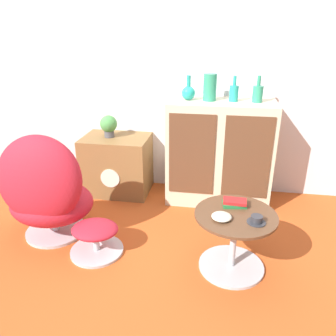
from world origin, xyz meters
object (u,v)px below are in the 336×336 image
(ottoman, at_px, (95,235))
(vase_inner_right, at_px, (234,93))
(vase_leftmost, at_px, (188,92))
(bowl, at_px, (222,217))
(sideboard, at_px, (219,152))
(egg_chair, at_px, (46,192))
(tv_console, at_px, (117,165))
(vase_inner_left, at_px, (210,87))
(teacup, at_px, (257,220))
(potted_plant, at_px, (109,125))
(book_stack, at_px, (235,203))
(vase_rightmost, at_px, (258,93))
(coffee_table, at_px, (234,238))

(ottoman, relative_size, vase_inner_right, 1.80)
(vase_leftmost, xyz_separation_m, bowl, (0.34, -1.10, -0.58))
(sideboard, xyz_separation_m, egg_chair, (-1.29, -0.87, -0.09))
(tv_console, height_order, vase_inner_left, vase_inner_left)
(vase_inner_left, distance_m, teacup, 1.32)
(potted_plant, distance_m, book_stack, 1.52)
(teacup, bearing_deg, vase_inner_left, 108.55)
(sideboard, bearing_deg, egg_chair, -145.98)
(vase_inner_right, xyz_separation_m, potted_plant, (-1.16, 0.00, -0.34))
(vase_inner_left, xyz_separation_m, book_stack, (0.24, -0.91, -0.62))
(potted_plant, bearing_deg, vase_inner_left, -0.15)
(vase_rightmost, relative_size, bowl, 1.75)
(ottoman, xyz_separation_m, coffee_table, (0.99, -0.01, 0.09))
(egg_chair, xyz_separation_m, ottoman, (0.43, -0.14, -0.25))
(coffee_table, distance_m, vase_inner_left, 1.34)
(vase_rightmost, height_order, bowl, vase_rightmost)
(vase_leftmost, height_order, vase_rightmost, vase_rightmost)
(potted_plant, distance_m, teacup, 1.74)
(egg_chair, xyz_separation_m, vase_leftmost, (0.98, 0.87, 0.63))
(ottoman, xyz_separation_m, potted_plant, (-0.20, 1.01, 0.55))
(vase_rightmost, distance_m, teacup, 1.25)
(vase_rightmost, bearing_deg, sideboard, -179.25)
(potted_plant, bearing_deg, bowl, -44.95)
(ottoman, relative_size, book_stack, 2.35)
(tv_console, bearing_deg, vase_inner_right, -0.11)
(sideboard, relative_size, vase_leftmost, 4.50)
(tv_console, height_order, egg_chair, egg_chair)
(vase_inner_right, bearing_deg, coffee_table, -87.78)
(potted_plant, bearing_deg, vase_rightmost, -0.11)
(vase_inner_right, distance_m, bowl, 1.25)
(sideboard, distance_m, ottoman, 1.36)
(coffee_table, relative_size, teacup, 4.60)
(bowl, bearing_deg, tv_console, 133.43)
(egg_chair, xyz_separation_m, vase_rightmost, (1.58, 0.87, 0.64))
(vase_inner_left, relative_size, vase_inner_right, 1.06)
(ottoman, bearing_deg, potted_plant, 101.37)
(egg_chair, bearing_deg, ottoman, -17.77)
(potted_plant, bearing_deg, egg_chair, -104.28)
(ottoman, height_order, bowl, bowl)
(sideboard, bearing_deg, coffee_table, -82.56)
(coffee_table, bearing_deg, ottoman, 179.34)
(vase_inner_left, distance_m, potted_plant, 1.02)
(vase_inner_right, relative_size, vase_rightmost, 0.98)
(vase_inner_left, distance_m, book_stack, 1.13)
(coffee_table, bearing_deg, vase_leftmost, 113.09)
(teacup, xyz_separation_m, bowl, (-0.22, 0.01, -0.00))
(vase_inner_right, bearing_deg, tv_console, 179.89)
(potted_plant, height_order, bowl, potted_plant)
(vase_leftmost, bearing_deg, bowl, -72.71)
(vase_rightmost, xyz_separation_m, bowl, (-0.25, -1.10, -0.59))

